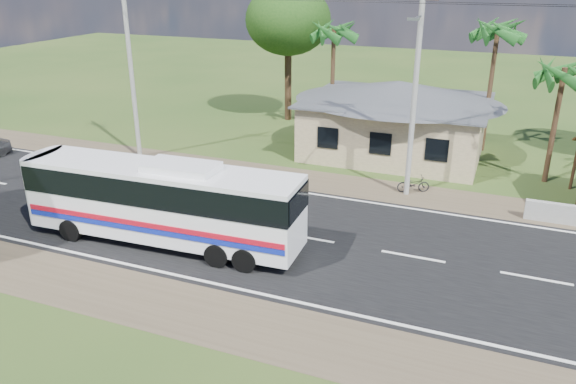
# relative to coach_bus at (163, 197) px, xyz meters

# --- Properties ---
(ground) EXTENTS (120.00, 120.00, 0.00)m
(ground) POSITION_rel_coach_bus_xyz_m (5.22, 2.55, -2.05)
(ground) COLOR #254317
(ground) RESTS_ON ground
(road) EXTENTS (120.00, 16.00, 0.03)m
(road) POSITION_rel_coach_bus_xyz_m (5.22, 2.55, -2.04)
(road) COLOR black
(road) RESTS_ON ground
(house) EXTENTS (12.40, 10.00, 5.00)m
(house) POSITION_rel_coach_bus_xyz_m (6.22, 15.55, 0.59)
(house) COLOR #C8B285
(house) RESTS_ON ground
(utility_poles) EXTENTS (32.80, 2.22, 11.00)m
(utility_poles) POSITION_rel_coach_bus_xyz_m (7.88, 9.04, 3.72)
(utility_poles) COLOR #9E9E99
(utility_poles) RESTS_ON ground
(palm_near) EXTENTS (2.80, 2.80, 6.70)m
(palm_near) POSITION_rel_coach_bus_xyz_m (14.72, 13.55, 3.66)
(palm_near) COLOR #47301E
(palm_near) RESTS_ON ground
(palm_mid) EXTENTS (2.80, 2.80, 8.20)m
(palm_mid) POSITION_rel_coach_bus_xyz_m (11.22, 18.05, 5.11)
(palm_mid) COLOR #47301E
(palm_mid) RESTS_ON ground
(palm_far) EXTENTS (2.80, 2.80, 7.70)m
(palm_far) POSITION_rel_coach_bus_xyz_m (1.22, 18.55, 4.63)
(palm_far) COLOR #47301E
(palm_far) RESTS_ON ground
(tree_behind_house) EXTENTS (6.00, 6.00, 9.61)m
(tree_behind_house) POSITION_rel_coach_bus_xyz_m (-2.78, 20.55, 5.07)
(tree_behind_house) COLOR #47301E
(tree_behind_house) RESTS_ON ground
(coach_bus) EXTENTS (11.64, 2.98, 3.58)m
(coach_bus) POSITION_rel_coach_bus_xyz_m (0.00, 0.00, 0.00)
(coach_bus) COLOR white
(coach_bus) RESTS_ON ground
(motorcycle) EXTENTS (1.73, 1.18, 0.86)m
(motorcycle) POSITION_rel_coach_bus_xyz_m (8.47, 9.43, -1.62)
(motorcycle) COLOR black
(motorcycle) RESTS_ON ground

